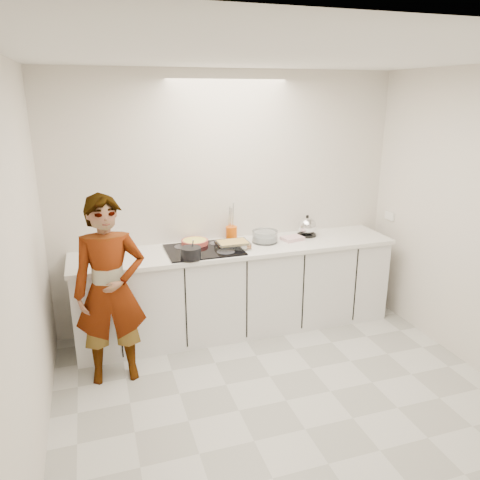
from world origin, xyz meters
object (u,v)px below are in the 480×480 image
object	(u,v)px
saucepan	(191,253)
cook	(110,291)
kettle	(307,227)
utensil_crock	(231,233)
mixing_bowl	(265,237)
baking_dish	(233,244)
tart_dish	(195,242)
hob	(204,250)

from	to	relation	value
saucepan	cook	xyz separation A→B (m)	(-0.74, -0.26, -0.17)
kettle	utensil_crock	world-z (taller)	kettle
mixing_bowl	kettle	xyz separation A→B (m)	(0.51, 0.07, 0.04)
saucepan	kettle	world-z (taller)	kettle
baking_dish	mixing_bowl	world-z (taller)	mixing_bowl
baking_dish	tart_dish	bearing A→B (deg)	147.06
saucepan	cook	world-z (taller)	cook
tart_dish	kettle	distance (m)	1.22
tart_dish	mixing_bowl	xyz separation A→B (m)	(0.71, -0.12, 0.02)
tart_dish	mixing_bowl	world-z (taller)	mixing_bowl
tart_dish	baking_dish	distance (m)	0.40
tart_dish	mixing_bowl	distance (m)	0.72
hob	saucepan	world-z (taller)	saucepan
tart_dish	kettle	size ratio (longest dim) A/B	1.46
hob	tart_dish	distance (m)	0.19
baking_dish	hob	bearing A→B (deg)	173.21
kettle	baking_dish	bearing A→B (deg)	-168.90
baking_dish	mixing_bowl	bearing A→B (deg)	14.83
saucepan	cook	size ratio (longest dim) A/B	0.13
mixing_bowl	cook	distance (m)	1.67
kettle	utensil_crock	bearing A→B (deg)	172.78
tart_dish	saucepan	xyz separation A→B (m)	(-0.13, -0.40, 0.03)
mixing_bowl	cook	bearing A→B (deg)	-160.76
hob	tart_dish	size ratio (longest dim) A/B	2.14
saucepan	utensil_crock	size ratio (longest dim) A/B	1.45
hob	baking_dish	size ratio (longest dim) A/B	2.30
tart_dish	cook	size ratio (longest dim) A/B	0.21
saucepan	mixing_bowl	xyz separation A→B (m)	(0.83, 0.29, -0.01)
tart_dish	saucepan	bearing A→B (deg)	-107.50
kettle	saucepan	bearing A→B (deg)	-164.91
hob	kettle	bearing A→B (deg)	6.83
mixing_bowl	utensil_crock	size ratio (longest dim) A/B	1.83
baking_dish	mixing_bowl	distance (m)	0.39
hob	cook	size ratio (longest dim) A/B	0.45
mixing_bowl	cook	world-z (taller)	cook
mixing_bowl	utensil_crock	xyz separation A→B (m)	(-0.30, 0.18, 0.02)
tart_dish	utensil_crock	xyz separation A→B (m)	(0.40, 0.06, 0.03)
saucepan	mixing_bowl	bearing A→B (deg)	19.05
hob	mixing_bowl	bearing A→B (deg)	5.71
tart_dish	saucepan	world-z (taller)	saucepan
tart_dish	utensil_crock	size ratio (longest dim) A/B	2.32
baking_dish	utensil_crock	world-z (taller)	utensil_crock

